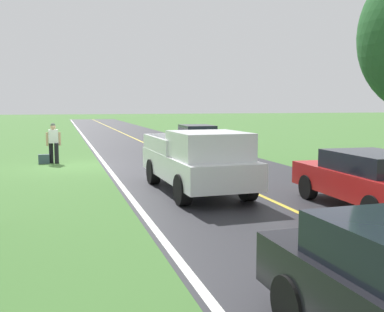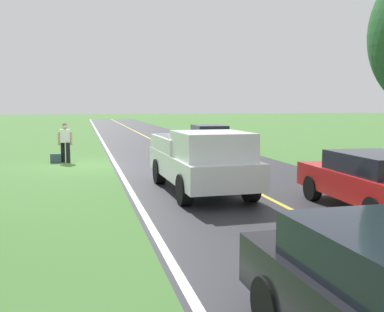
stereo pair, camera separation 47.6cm
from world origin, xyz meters
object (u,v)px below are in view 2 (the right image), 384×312
at_px(sedan_mid_oncoming, 374,180).
at_px(sedan_near_oncoming, 209,137).
at_px(suitcase_carried, 56,158).
at_px(pickup_truck_passing, 203,160).
at_px(hitchhiker_walking, 65,140).

distance_m(sedan_mid_oncoming, sedan_near_oncoming, 14.84).
bearing_deg(sedan_mid_oncoming, sedan_near_oncoming, -90.34).
xyz_separation_m(suitcase_carried, pickup_truck_passing, (-4.50, 8.06, 0.77)).
bearing_deg(hitchhiker_walking, sedan_mid_oncoming, 123.49).
bearing_deg(pickup_truck_passing, sedan_mid_oncoming, 137.24).
relative_size(hitchhiker_walking, suitcase_carried, 3.80).
relative_size(pickup_truck_passing, sedan_near_oncoming, 1.22).
xyz_separation_m(hitchhiker_walking, pickup_truck_passing, (-4.08, 8.16, -0.01)).
height_order(hitchhiker_walking, sedan_mid_oncoming, hitchhiker_walking).
xyz_separation_m(pickup_truck_passing, sedan_near_oncoming, (-3.48, -11.70, -0.21)).
xyz_separation_m(pickup_truck_passing, sedan_mid_oncoming, (-3.39, 3.13, -0.21)).
bearing_deg(pickup_truck_passing, sedan_near_oncoming, -106.55).
distance_m(hitchhiker_walking, sedan_mid_oncoming, 13.54).
bearing_deg(sedan_near_oncoming, suitcase_carried, 24.53).
bearing_deg(sedan_near_oncoming, sedan_mid_oncoming, 89.66).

